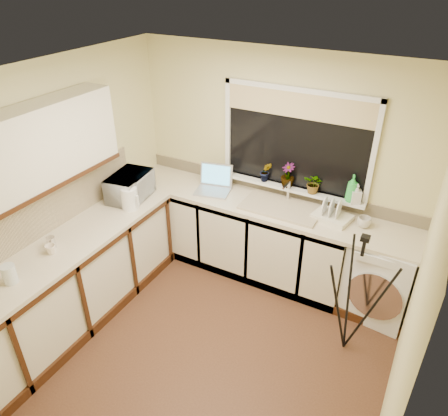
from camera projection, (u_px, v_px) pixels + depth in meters
floor at (208, 340)px, 4.09m from camera, size 3.20×3.20×0.00m
ceiling at (202, 82)px, 2.84m from camera, size 3.20×3.20×0.00m
wall_back at (276, 166)px, 4.60m from camera, size 3.20×0.00×3.20m
wall_front at (66, 370)px, 2.33m from camera, size 3.20×0.00×3.20m
wall_left at (63, 190)px, 4.12m from camera, size 0.00×3.00×3.00m
wall_right at (415, 299)px, 2.81m from camera, size 0.00×3.00×3.00m
base_cabinet_back at (236, 233)px, 4.91m from camera, size 2.55×0.60×0.86m
base_cabinet_left at (77, 281)px, 4.17m from camera, size 0.54×2.40×0.86m
worktop_back at (264, 205)px, 4.55m from camera, size 3.20×0.60×0.04m
worktop_left at (69, 244)px, 3.94m from camera, size 0.60×2.40×0.04m
upper_cabinet at (21, 154)px, 3.42m from camera, size 0.28×1.90×0.70m
splashback_left at (41, 213)px, 3.94m from camera, size 0.02×2.40×0.45m
splashback_back at (275, 187)px, 4.72m from camera, size 3.20×0.02×0.14m
window_glass at (296, 141)px, 4.34m from camera, size 1.50×0.02×1.00m
window_blind at (298, 105)px, 4.13m from camera, size 1.50×0.02×0.25m
windowsill at (290, 188)px, 4.56m from camera, size 1.60×0.14×0.03m
sink at (281, 207)px, 4.45m from camera, size 0.82×0.46×0.03m
faucet at (288, 191)px, 4.53m from camera, size 0.03×0.03×0.24m
washing_machine at (382, 276)px, 4.23m from camera, size 0.68×0.66×0.87m
laptop at (214, 184)px, 4.78m from camera, size 0.43×0.40×0.28m
kettle at (130, 199)px, 4.41m from camera, size 0.17×0.17×0.23m
dish_rack at (332, 217)px, 4.26m from camera, size 0.40×0.33×0.05m
tripod at (354, 296)px, 3.71m from camera, size 0.69×0.69×1.25m
glass_jug at (9, 274)px, 3.41m from camera, size 0.11×0.11×0.16m
steel_jar at (51, 242)px, 3.84m from camera, size 0.08×0.08×0.11m
microwave at (130, 187)px, 4.58m from camera, size 0.41×0.55×0.28m
plant_b at (266, 172)px, 4.61m from camera, size 0.15×0.14×0.22m
plant_c at (288, 175)px, 4.50m from camera, size 0.19×0.19×0.26m
plant_d at (314, 184)px, 4.38m from camera, size 0.22×0.20×0.22m
soap_bottle_green at (352, 188)px, 4.22m from camera, size 0.14×0.14×0.29m
soap_bottle_clear at (356, 194)px, 4.20m from camera, size 0.12×0.12×0.20m
cup_back at (364, 222)px, 4.13m from camera, size 0.15×0.15×0.10m
cup_left at (51, 249)px, 3.76m from camera, size 0.10×0.10×0.09m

